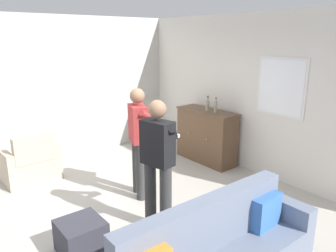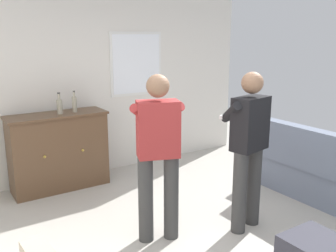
{
  "view_description": "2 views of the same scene",
  "coord_description": "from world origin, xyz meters",
  "px_view_note": "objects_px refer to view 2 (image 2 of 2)",
  "views": [
    {
      "loc": [
        3.67,
        -2.1,
        2.39
      ],
      "look_at": [
        0.22,
        0.63,
        1.19
      ],
      "focal_mm": 35.0,
      "sensor_mm": 36.0,
      "label": 1
    },
    {
      "loc": [
        -2.08,
        -2.51,
        2.03
      ],
      "look_at": [
        0.02,
        0.7,
        1.1
      ],
      "focal_mm": 40.0,
      "sensor_mm": 36.0,
      "label": 2
    }
  ],
  "objects_px": {
    "person_standing_right": "(248,144)",
    "person_standing_left": "(158,151)",
    "sideboard_cabinet": "(59,151)",
    "bottle_wine_green": "(75,104)",
    "bottle_liquor_amber": "(60,106)"
  },
  "relations": [
    {
      "from": "bottle_wine_green",
      "to": "person_standing_right",
      "type": "relative_size",
      "value": 0.17
    },
    {
      "from": "person_standing_right",
      "to": "sideboard_cabinet",
      "type": "bearing_deg",
      "value": 121.49
    },
    {
      "from": "person_standing_left",
      "to": "person_standing_right",
      "type": "xyz_separation_m",
      "value": [
        0.9,
        -0.31,
        0.0
      ]
    },
    {
      "from": "bottle_wine_green",
      "to": "person_standing_left",
      "type": "relative_size",
      "value": 0.17
    },
    {
      "from": "sideboard_cabinet",
      "to": "person_standing_right",
      "type": "relative_size",
      "value": 0.77
    },
    {
      "from": "sideboard_cabinet",
      "to": "person_standing_left",
      "type": "xyz_separation_m",
      "value": [
        0.42,
        -1.85,
        0.42
      ]
    },
    {
      "from": "bottle_wine_green",
      "to": "person_standing_right",
      "type": "bearing_deg",
      "value": -63.17
    },
    {
      "from": "bottle_liquor_amber",
      "to": "person_standing_left",
      "type": "height_order",
      "value": "person_standing_left"
    },
    {
      "from": "sideboard_cabinet",
      "to": "person_standing_right",
      "type": "distance_m",
      "value": 2.57
    },
    {
      "from": "person_standing_right",
      "to": "person_standing_left",
      "type": "bearing_deg",
      "value": 160.75
    },
    {
      "from": "bottle_wine_green",
      "to": "sideboard_cabinet",
      "type": "bearing_deg",
      "value": 173.57
    },
    {
      "from": "bottle_liquor_amber",
      "to": "person_standing_right",
      "type": "bearing_deg",
      "value": -58.89
    },
    {
      "from": "bottle_wine_green",
      "to": "bottle_liquor_amber",
      "type": "distance_m",
      "value": 0.2
    },
    {
      "from": "sideboard_cabinet",
      "to": "bottle_wine_green",
      "type": "height_order",
      "value": "bottle_wine_green"
    },
    {
      "from": "bottle_wine_green",
      "to": "bottle_liquor_amber",
      "type": "relative_size",
      "value": 1.02
    }
  ]
}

